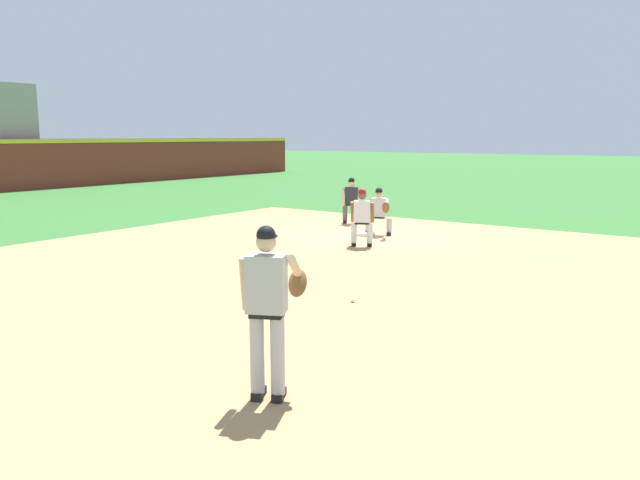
% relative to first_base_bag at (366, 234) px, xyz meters
% --- Properties ---
extents(ground_plane, '(160.00, 160.00, 0.00)m').
position_rel_first_base_bag_xyz_m(ground_plane, '(0.00, 0.00, -0.04)').
color(ground_plane, '#336B2D').
extents(infield_dirt_patch, '(18.00, 18.00, 0.01)m').
position_rel_first_base_bag_xyz_m(infield_dirt_patch, '(-5.02, -2.40, -0.04)').
color(infield_dirt_patch, tan).
rests_on(infield_dirt_patch, ground).
extents(first_base_bag, '(0.38, 0.38, 0.09)m').
position_rel_first_base_bag_xyz_m(first_base_bag, '(0.00, 0.00, 0.00)').
color(first_base_bag, white).
rests_on(first_base_bag, ground).
extents(baseball, '(0.07, 0.07, 0.07)m').
position_rel_first_base_bag_xyz_m(baseball, '(-6.21, -3.46, -0.01)').
color(baseball, white).
rests_on(baseball, ground).
extents(pitcher, '(0.83, 0.59, 1.86)m').
position_rel_first_base_bag_xyz_m(pitcher, '(-9.99, -4.79, 1.01)').
color(pitcher, black).
rests_on(pitcher, ground).
extents(first_baseman, '(0.84, 0.98, 1.34)m').
position_rel_first_base_bag_xyz_m(first_baseman, '(0.29, -0.25, 0.69)').
color(first_baseman, black).
rests_on(first_baseman, ground).
extents(baserunner, '(0.61, 0.67, 1.46)m').
position_rel_first_base_bag_xyz_m(baserunner, '(-1.51, -0.78, 0.75)').
color(baserunner, black).
rests_on(baserunner, ground).
extents(umpire, '(0.61, 0.67, 1.46)m').
position_rel_first_base_bag_xyz_m(umpire, '(1.89, 1.68, 0.75)').
color(umpire, black).
rests_on(umpire, ground).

